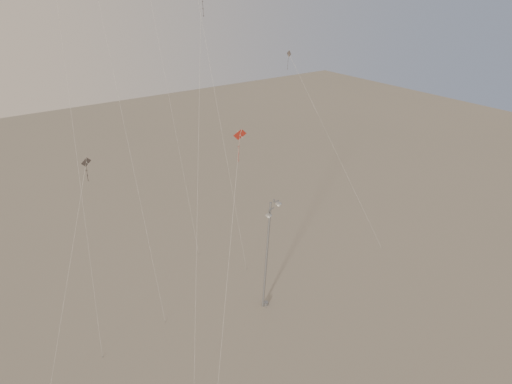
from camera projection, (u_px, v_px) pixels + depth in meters
ground at (288, 352)px, 29.89m from camera, size 160.00×160.00×0.00m
street_lamp at (268, 253)px, 31.87m from camera, size 1.79×0.73×10.10m
kite_1 at (200, 74)px, 26.81m from camera, size 7.87×10.46×24.69m
kite_3 at (234, 203)px, 22.69m from camera, size 5.71×4.95×17.37m
kite_4 at (315, 108)px, 39.56m from camera, size 4.66×11.36×18.80m
kite_5 at (155, 21)px, 35.75m from camera, size 0.94×8.97×29.10m
kite_6 at (75, 236)px, 23.16m from camera, size 5.76×0.39×16.06m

